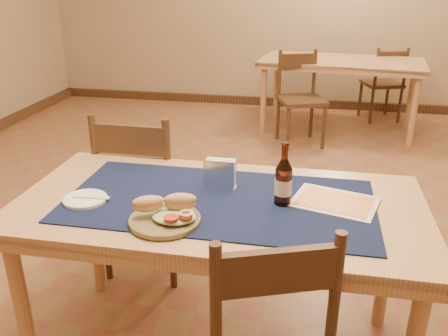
% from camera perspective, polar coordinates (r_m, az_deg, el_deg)
% --- Properties ---
extents(room, '(6.04, 7.04, 2.84)m').
position_cam_1_polar(room, '(2.47, 3.26, 18.24)').
color(room, brown).
rests_on(room, ground).
extents(main_table, '(1.60, 0.80, 0.75)m').
position_cam_1_polar(main_table, '(1.91, -0.58, -6.21)').
color(main_table, tan).
rests_on(main_table, ground).
extents(placemat, '(1.20, 0.60, 0.01)m').
position_cam_1_polar(placemat, '(1.87, -0.59, -3.91)').
color(placemat, '#0F1837').
rests_on(placemat, main_table).
extents(baseboard, '(6.00, 7.00, 0.10)m').
position_cam_1_polar(baseboard, '(2.90, 2.67, -9.43)').
color(baseboard, '#442D18').
rests_on(baseboard, ground).
extents(back_table, '(1.72, 1.01, 0.75)m').
position_cam_1_polar(back_table, '(5.13, 13.91, 11.63)').
color(back_table, tan).
rests_on(back_table, ground).
extents(chair_main_far, '(0.45, 0.45, 0.95)m').
position_cam_1_polar(chair_main_far, '(2.59, -9.44, -2.64)').
color(chair_main_far, '#442D18').
rests_on(chair_main_far, ground).
extents(chair_back_near, '(0.53, 0.53, 0.89)m').
position_cam_1_polar(chair_back_near, '(4.68, 9.18, 8.44)').
color(chair_back_near, '#442D18').
rests_on(chair_back_near, ground).
extents(chair_back_far, '(0.49, 0.49, 0.83)m').
position_cam_1_polar(chair_back_far, '(5.67, 18.64, 9.70)').
color(chair_back_far, '#442D18').
rests_on(chair_back_far, ground).
extents(sandwich_plate, '(0.26, 0.26, 0.10)m').
position_cam_1_polar(sandwich_plate, '(1.71, -6.90, -5.65)').
color(sandwich_plate, brown).
rests_on(sandwich_plate, placemat).
extents(side_plate, '(0.17, 0.17, 0.01)m').
position_cam_1_polar(side_plate, '(1.93, -16.38, -3.58)').
color(side_plate, white).
rests_on(side_plate, placemat).
extents(fork, '(0.15, 0.04, 0.00)m').
position_cam_1_polar(fork, '(1.92, -15.37, -3.45)').
color(fork, '#9DD977').
rests_on(fork, side_plate).
extents(beer_bottle, '(0.07, 0.07, 0.25)m').
position_cam_1_polar(beer_bottle, '(1.81, 7.15, -1.63)').
color(beer_bottle, '#431B0C').
rests_on(beer_bottle, placemat).
extents(napkin_holder, '(0.14, 0.05, 0.12)m').
position_cam_1_polar(napkin_holder, '(1.95, -0.50, -0.76)').
color(napkin_holder, white).
rests_on(napkin_holder, placemat).
extents(menu_card, '(0.36, 0.31, 0.01)m').
position_cam_1_polar(menu_card, '(1.89, 13.17, -3.95)').
color(menu_card, beige).
rests_on(menu_card, placemat).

